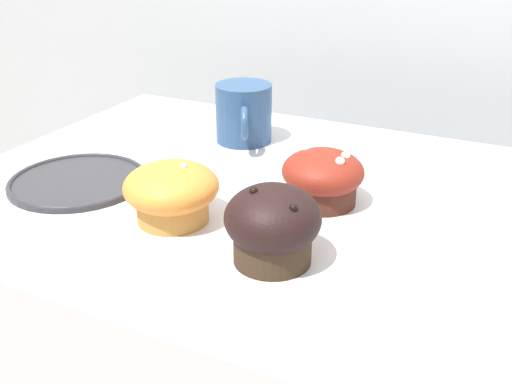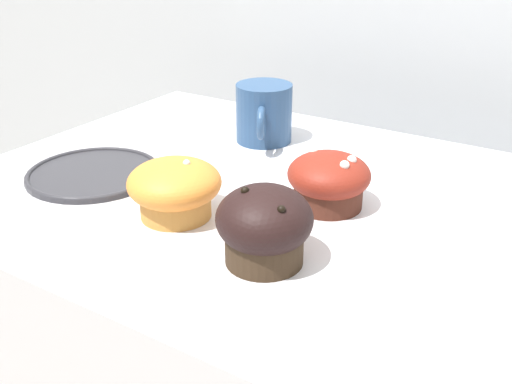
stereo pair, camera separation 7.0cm
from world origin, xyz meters
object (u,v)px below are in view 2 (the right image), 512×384
at_px(muffin_back_left, 328,181).
at_px(serving_plate, 94,173).
at_px(coffee_cup, 264,112).
at_px(muffin_back_right, 264,226).
at_px(muffin_front_center, 175,188).

height_order(muffin_back_left, serving_plate, muffin_back_left).
bearing_deg(coffee_cup, muffin_back_right, -58.39).
height_order(muffin_back_left, coffee_cup, coffee_cup).
bearing_deg(serving_plate, muffin_back_right, -11.57).
bearing_deg(muffin_back_left, serving_plate, -164.68).
bearing_deg(muffin_back_left, muffin_back_right, -89.27).
height_order(muffin_front_center, serving_plate, muffin_front_center).
bearing_deg(coffee_cup, muffin_back_left, -40.10).
distance_m(coffee_cup, serving_plate, 0.29).
distance_m(muffin_back_left, coffee_cup, 0.25).
distance_m(muffin_back_left, serving_plate, 0.34).
bearing_deg(muffin_back_right, serving_plate, 168.43).
relative_size(muffin_back_left, muffin_back_right, 1.02).
xyz_separation_m(muffin_back_right, serving_plate, (-0.33, 0.07, -0.04)).
height_order(muffin_front_center, coffee_cup, coffee_cup).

